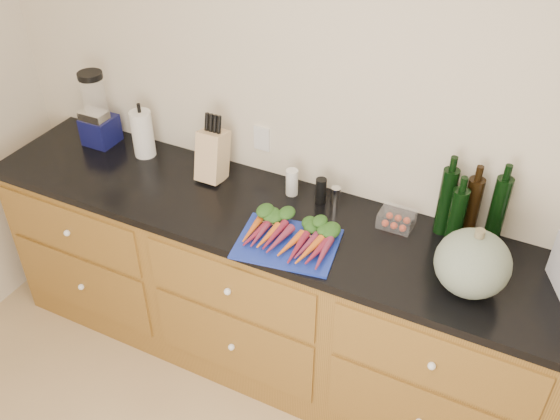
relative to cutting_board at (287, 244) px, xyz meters
The scene contains 14 objects.
wall_back 0.65m from the cutting_board, 63.41° to the left, with size 4.10×0.05×2.60m, color beige.
cabinets 0.57m from the cutting_board, 32.71° to the left, with size 3.60×0.64×0.90m.
countertop 0.29m from the cutting_board, 33.39° to the left, with size 3.64×0.62×0.04m, color black.
cutting_board is the anchor object (origin of this frame).
carrots 0.05m from the cutting_board, 90.00° to the left, with size 0.37×0.27×0.05m.
squash 0.74m from the cutting_board, ahead, with size 0.28×0.28×0.26m, color slate.
blender_appliance 1.29m from the cutting_board, 165.57° to the left, with size 0.15×0.15×0.39m.
paper_towel 1.02m from the cutting_board, 161.55° to the left, with size 0.11×0.11×0.24m, color white.
knife_block 0.63m from the cutting_board, 150.96° to the left, with size 0.12×0.12×0.24m, color tan.
grinder_salt 0.37m from the cutting_board, 112.86° to the left, with size 0.06×0.06×0.13m, color white.
grinder_pepper 0.34m from the cutting_board, 89.66° to the left, with size 0.05×0.05×0.12m, color black.
canister_chrome 0.35m from the cutting_board, 77.76° to the left, with size 0.04×0.04×0.10m, color silver.
tomato_box 0.49m from the cutting_board, 42.25° to the left, with size 0.15×0.12×0.07m, color white.
bottles 0.75m from the cutting_board, 29.84° to the left, with size 0.27×0.14×0.33m.
Camera 1 is at (0.62, -0.66, 2.62)m, focal length 40.00 mm.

